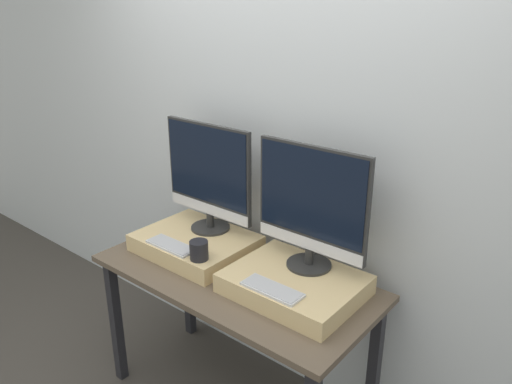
% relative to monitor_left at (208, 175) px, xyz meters
% --- Properties ---
extents(wall_back, '(8.00, 0.04, 2.60)m').
position_rel_monitor_left_xyz_m(wall_back, '(0.32, 0.24, 0.12)').
color(wall_back, silver).
rests_on(wall_back, ground_plane).
extents(workbench, '(1.39, 0.66, 0.78)m').
position_rel_monitor_left_xyz_m(workbench, '(0.32, -0.16, -0.49)').
color(workbench, brown).
rests_on(workbench, ground_plane).
extents(wooden_riser_left, '(0.58, 0.45, 0.09)m').
position_rel_monitor_left_xyz_m(wooden_riser_left, '(0.00, -0.11, -0.35)').
color(wooden_riser_left, '#D6B77F').
rests_on(wooden_riser_left, workbench).
extents(monitor_left, '(0.56, 0.21, 0.57)m').
position_rel_monitor_left_xyz_m(monitor_left, '(0.00, 0.00, 0.00)').
color(monitor_left, '#282828').
rests_on(monitor_left, wooden_riser_left).
extents(keyboard_left, '(0.27, 0.10, 0.01)m').
position_rel_monitor_left_xyz_m(keyboard_left, '(0.00, -0.28, -0.30)').
color(keyboard_left, silver).
rests_on(keyboard_left, wooden_riser_left).
extents(mug, '(0.09, 0.09, 0.09)m').
position_rel_monitor_left_xyz_m(mug, '(0.20, -0.28, -0.26)').
color(mug, black).
rests_on(mug, wooden_riser_left).
extents(wooden_riser_right, '(0.58, 0.45, 0.09)m').
position_rel_monitor_left_xyz_m(wooden_riser_right, '(0.63, -0.11, -0.35)').
color(wooden_riser_right, '#D6B77F').
rests_on(wooden_riser_right, workbench).
extents(monitor_right, '(0.56, 0.21, 0.57)m').
position_rel_monitor_left_xyz_m(monitor_right, '(0.63, 0.00, 0.00)').
color(monitor_right, '#282828').
rests_on(monitor_right, wooden_riser_right).
extents(keyboard_right, '(0.27, 0.10, 0.01)m').
position_rel_monitor_left_xyz_m(keyboard_right, '(0.63, -0.28, -0.30)').
color(keyboard_right, silver).
rests_on(keyboard_right, wooden_riser_right).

